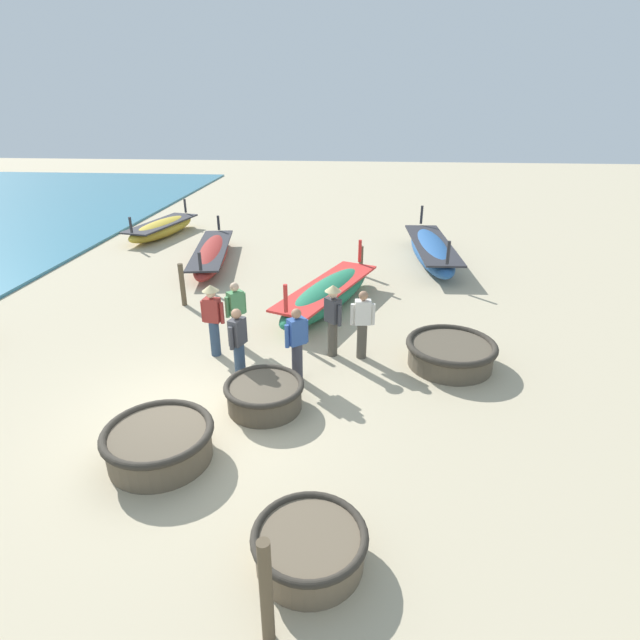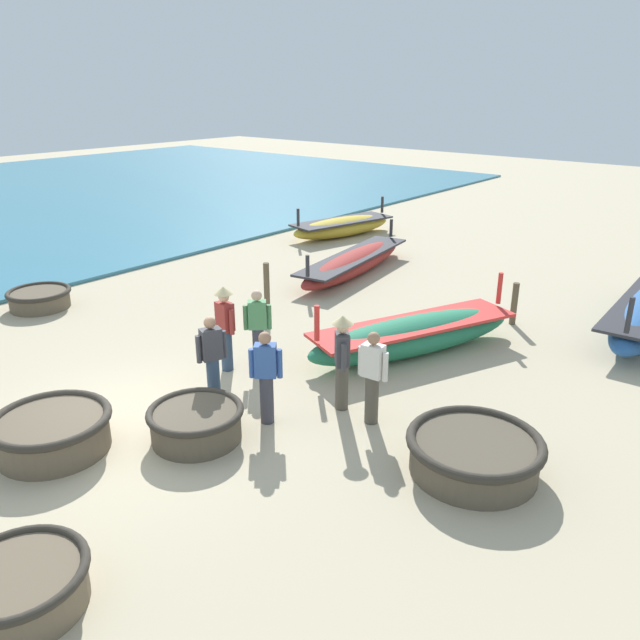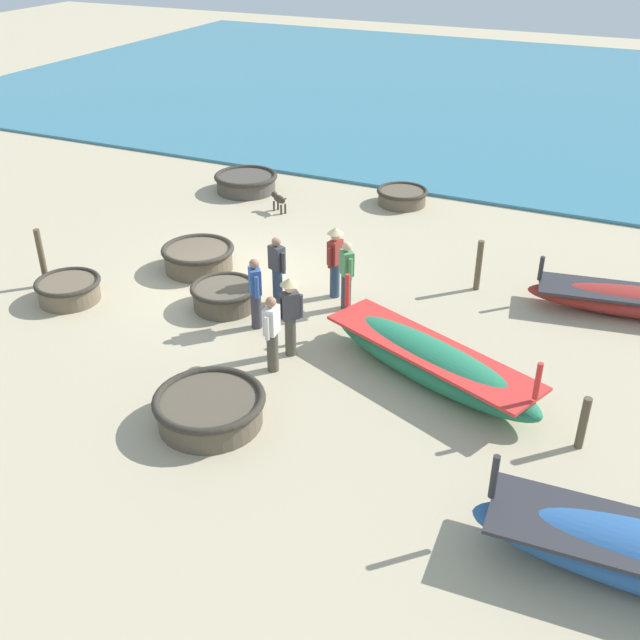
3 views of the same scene
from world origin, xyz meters
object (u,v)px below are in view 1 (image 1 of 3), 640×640
(coracle_front_left, at_px, (451,352))
(long_boat_blue_hull, at_px, (328,294))
(fisherman_standing_right, at_px, (213,316))
(fisherman_with_hat, at_px, (333,316))
(coracle_front_right, at_px, (310,546))
(fisherman_hauling, at_px, (297,343))
(mooring_post_inland, at_px, (182,285))
(mooring_post_mid_beach, at_px, (266,593))
(coracle_nearest, at_px, (159,442))
(fisherman_by_coracle, at_px, (238,343))
(long_boat_green_hull, at_px, (162,228))
(fisherman_crouching, at_px, (362,323))
(long_boat_white_hull, at_px, (431,250))
(coracle_weathered, at_px, (264,394))
(fisherman_standing_left, at_px, (236,313))
(mooring_post_shoreline, at_px, (361,261))
(long_boat_ochre_hull, at_px, (212,254))

(coracle_front_left, relative_size, long_boat_blue_hull, 0.40)
(fisherman_standing_right, bearing_deg, fisherman_with_hat, 4.53)
(coracle_front_right, relative_size, coracle_front_left, 0.75)
(fisherman_hauling, height_order, mooring_post_inland, fisherman_hauling)
(long_boat_blue_hull, distance_m, mooring_post_mid_beach, 9.23)
(coracle_nearest, relative_size, fisherman_hauling, 1.11)
(fisherman_by_coracle, xyz_separation_m, fisherman_with_hat, (1.80, 1.23, 0.12))
(long_boat_green_hull, distance_m, fisherman_crouching, 12.99)
(coracle_front_right, height_order, long_boat_green_hull, long_boat_green_hull)
(fisherman_hauling, bearing_deg, mooring_post_inland, 134.36)
(long_boat_green_hull, bearing_deg, long_boat_white_hull, -13.63)
(coracle_front_left, bearing_deg, long_boat_green_hull, 135.30)
(fisherman_by_coracle, bearing_deg, coracle_front_right, -66.44)
(coracle_front_right, relative_size, fisherman_by_coracle, 0.92)
(coracle_weathered, relative_size, fisherman_standing_right, 0.89)
(mooring_post_inland, distance_m, mooring_post_mid_beach, 9.94)
(long_boat_blue_hull, bearing_deg, long_boat_white_hull, 53.88)
(fisherman_standing_left, bearing_deg, fisherman_crouching, -5.85)
(mooring_post_inland, bearing_deg, fisherman_standing_right, -59.00)
(coracle_nearest, height_order, fisherman_hauling, fisherman_hauling)
(fisherman_crouching, height_order, mooring_post_shoreline, fisherman_crouching)
(mooring_post_shoreline, bearing_deg, mooring_post_inland, -148.60)
(long_boat_ochre_hull, xyz_separation_m, mooring_post_mid_beach, (4.32, -12.94, 0.38))
(fisherman_with_hat, bearing_deg, coracle_front_right, -89.39)
(long_boat_white_hull, bearing_deg, mooring_post_shoreline, -145.00)
(fisherman_crouching, height_order, mooring_post_mid_beach, fisherman_crouching)
(coracle_front_right, relative_size, fisherman_standing_right, 0.86)
(long_boat_white_hull, distance_m, fisherman_crouching, 7.73)
(long_boat_ochre_hull, relative_size, fisherman_crouching, 3.53)
(long_boat_blue_hull, bearing_deg, coracle_front_left, -46.36)
(fisherman_standing_left, xyz_separation_m, mooring_post_inland, (-2.09, 2.37, -0.24))
(long_boat_green_hull, relative_size, fisherman_by_coracle, 2.74)
(coracle_front_left, relative_size, mooring_post_mid_beach, 1.37)
(coracle_weathered, bearing_deg, fisherman_hauling, 65.76)
(fisherman_standing_left, height_order, mooring_post_shoreline, fisherman_standing_left)
(coracle_nearest, xyz_separation_m, fisherman_with_hat, (2.51, 3.75, 0.64))
(coracle_front_right, xyz_separation_m, fisherman_crouching, (0.59, 5.45, 0.56))
(coracle_front_right, xyz_separation_m, fisherman_hauling, (-0.70, 4.38, 0.56))
(coracle_weathered, distance_m, fisherman_standing_left, 2.71)
(coracle_nearest, height_order, mooring_post_mid_beach, mooring_post_mid_beach)
(fisherman_crouching, xyz_separation_m, mooring_post_mid_beach, (-0.93, -6.43, -0.13))
(coracle_front_right, relative_size, fisherman_with_hat, 0.86)
(coracle_nearest, relative_size, fisherman_by_coracle, 1.11)
(coracle_nearest, bearing_deg, fisherman_with_hat, 56.23)
(mooring_post_inland, bearing_deg, long_boat_green_hull, 115.08)
(mooring_post_inland, height_order, mooring_post_mid_beach, mooring_post_mid_beach)
(fisherman_standing_left, bearing_deg, fisherman_standing_right, -132.07)
(coracle_nearest, distance_m, mooring_post_mid_beach, 3.55)
(coracle_front_left, height_order, long_boat_green_hull, long_boat_green_hull)
(mooring_post_shoreline, distance_m, mooring_post_inland, 5.70)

